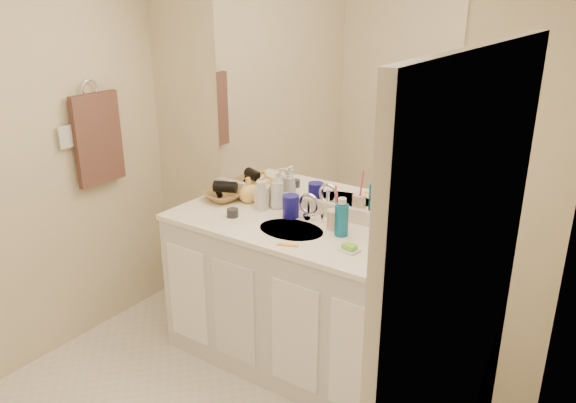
{
  "coord_description": "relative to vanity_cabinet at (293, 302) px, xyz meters",
  "views": [
    {
      "loc": [
        1.55,
        -1.29,
        2.08
      ],
      "look_at": [
        0.0,
        0.97,
        1.05
      ],
      "focal_mm": 35.0,
      "sensor_mm": 36.0,
      "label": 1
    }
  ],
  "objects": [
    {
      "name": "wicker_basket",
      "position": [
        -0.6,
        0.12,
        0.48
      ],
      "size": [
        0.28,
        0.28,
        0.06
      ],
      "primitive_type": "imported",
      "rotation": [
        0.0,
        0.0,
        -0.23
      ],
      "color": "olive",
      "rests_on": "countertop"
    },
    {
      "name": "hand_towel",
      "position": [
        -1.25,
        -0.25,
        0.82
      ],
      "size": [
        0.04,
        0.32,
        0.55
      ],
      "primitive_type": "cube",
      "color": "#321F1B",
      "rests_on": "towel_ring"
    },
    {
      "name": "vanity_cabinet",
      "position": [
        0.0,
        0.0,
        0.0
      ],
      "size": [
        1.5,
        0.55,
        0.85
      ],
      "primitive_type": "cube",
      "color": "silver",
      "rests_on": "floor"
    },
    {
      "name": "soap_bottle_yellow",
      "position": [
        -0.45,
        0.19,
        0.53
      ],
      "size": [
        0.14,
        0.14,
        0.16
      ],
      "primitive_type": "imported",
      "rotation": [
        0.0,
        0.0,
        -0.21
      ],
      "color": "#F6C25F",
      "rests_on": "countertop"
    },
    {
      "name": "soap_bottle_white",
      "position": [
        -0.25,
        0.2,
        0.57
      ],
      "size": [
        0.09,
        0.09,
        0.22
      ],
      "primitive_type": "imported",
      "rotation": [
        0.0,
        0.0,
        0.02
      ],
      "color": "silver",
      "rests_on": "countertop"
    },
    {
      "name": "wall_back",
      "position": [
        0.0,
        0.28,
        0.77
      ],
      "size": [
        2.6,
        0.02,
        2.4
      ],
      "primitive_type": "cube",
      "color": "beige",
      "rests_on": "floor"
    },
    {
      "name": "faucet",
      "position": [
        0.0,
        0.16,
        0.51
      ],
      "size": [
        0.02,
        0.02,
        0.11
      ],
      "primitive_type": "cylinder",
      "color": "silver",
      "rests_on": "countertop"
    },
    {
      "name": "hair_dryer",
      "position": [
        -0.58,
        0.12,
        0.54
      ],
      "size": [
        0.16,
        0.12,
        0.07
      ],
      "primitive_type": "cylinder",
      "rotation": [
        0.0,
        1.57,
        0.4
      ],
      "color": "black",
      "rests_on": "wicker_basket"
    },
    {
      "name": "dark_jar",
      "position": [
        -0.38,
        -0.06,
        0.48
      ],
      "size": [
        0.07,
        0.07,
        0.05
      ],
      "primitive_type": "cylinder",
      "rotation": [
        0.0,
        0.0,
        -0.12
      ],
      "color": "#25262A",
      "rests_on": "countertop"
    },
    {
      "name": "mirror",
      "position": [
        0.0,
        0.27,
        1.14
      ],
      "size": [
        1.48,
        0.01,
        1.2
      ],
      "primitive_type": "cube",
      "color": "white",
      "rests_on": "wall_back"
    },
    {
      "name": "wall_right",
      "position": [
        1.3,
        -1.02,
        0.77
      ],
      "size": [
        0.02,
        2.6,
        2.4
      ],
      "primitive_type": "cube",
      "color": "beige",
      "rests_on": "floor"
    },
    {
      "name": "towel_ring",
      "position": [
        -1.27,
        -0.25,
        1.12
      ],
      "size": [
        0.01,
        0.11,
        0.11
      ],
      "primitive_type": "torus",
      "rotation": [
        0.0,
        1.57,
        0.0
      ],
      "color": "silver",
      "rests_on": "wall_left"
    },
    {
      "name": "switch_plate",
      "position": [
        -1.27,
        -0.45,
        0.88
      ],
      "size": [
        0.01,
        0.08,
        0.13
      ],
      "primitive_type": "cube",
      "color": "silver",
      "rests_on": "wall_left"
    },
    {
      "name": "green_soap",
      "position": [
        0.39,
        -0.08,
        0.48
      ],
      "size": [
        0.07,
        0.06,
        0.02
      ],
      "primitive_type": "cube",
      "rotation": [
        0.0,
        0.0,
        -0.17
      ],
      "color": "#77D333",
      "rests_on": "soap_dish"
    },
    {
      "name": "blue_mug",
      "position": [
        -0.1,
        0.13,
        0.52
      ],
      "size": [
        0.1,
        0.1,
        0.13
      ],
      "primitive_type": "cylinder",
      "rotation": [
        0.0,
        0.0,
        -0.09
      ],
      "color": "navy",
      "rests_on": "countertop"
    },
    {
      "name": "mouthwash_bottle",
      "position": [
        0.26,
        0.07,
        0.54
      ],
      "size": [
        0.1,
        0.1,
        0.17
      ],
      "primitive_type": "cylinder",
      "rotation": [
        0.0,
        0.0,
        -0.41
      ],
      "color": "#0B6089",
      "rests_on": "countertop"
    },
    {
      "name": "orange_comb",
      "position": [
        0.1,
        -0.2,
        0.46
      ],
      "size": [
        0.11,
        0.06,
        0.0
      ],
      "primitive_type": "cube",
      "rotation": [
        0.0,
        0.0,
        0.38
      ],
      "color": "orange",
      "rests_on": "countertop"
    },
    {
      "name": "soap_bottle_cream",
      "position": [
        -0.33,
        0.17,
        0.55
      ],
      "size": [
        0.11,
        0.11,
        0.19
      ],
      "primitive_type": "imported",
      "rotation": [
        0.0,
        0.0,
        0.42
      ],
      "color": "beige",
      "rests_on": "countertop"
    },
    {
      "name": "tan_cup",
      "position": [
        0.18,
        0.12,
        0.51
      ],
      "size": [
        0.1,
        0.1,
        0.11
      ],
      "primitive_type": "cylinder",
      "rotation": [
        0.0,
        0.0,
        0.41
      ],
      "color": "beige",
      "rests_on": "countertop"
    },
    {
      "name": "extra_white_bottle",
      "position": [
        -0.3,
        0.12,
        0.54
      ],
      "size": [
        0.06,
        0.06,
        0.18
      ],
      "primitive_type": "cylinder",
      "rotation": [
        0.0,
        0.0,
        0.07
      ],
      "color": "silver",
      "rests_on": "countertop"
    },
    {
      "name": "toothbrush",
      "position": [
        0.19,
        0.12,
        0.6
      ],
      "size": [
        0.02,
        0.04,
        0.21
      ],
      "primitive_type": "cylinder",
      "rotation": [
        0.14,
        0.0,
        0.24
      ],
      "color": "#F13F63",
      "rests_on": "tan_cup"
    },
    {
      "name": "sink_basin",
      "position": [
        0.0,
        -0.02,
        0.44
      ],
      "size": [
        0.37,
        0.37,
        0.02
      ],
      "primitive_type": "cylinder",
      "color": "beige",
      "rests_on": "countertop"
    },
    {
      "name": "soap_dish",
      "position": [
        0.39,
        -0.08,
        0.46
      ],
      "size": [
        0.11,
        0.09,
        0.01
      ],
      "primitive_type": "cube",
      "rotation": [
        0.0,
        0.0,
        -0.22
      ],
      "color": "white",
      "rests_on": "countertop"
    },
    {
      "name": "countertop",
      "position": [
        0.0,
        0.0,
        0.44
      ],
      "size": [
        1.52,
        0.57,
        0.03
      ],
      "primitive_type": "cube",
      "color": "white",
      "rests_on": "vanity_cabinet"
    },
    {
      "name": "backsplash",
      "position": [
        0.0,
        0.26,
        0.5
      ],
      "size": [
        1.52,
        0.03,
        0.08
      ],
      "primitive_type": "cube",
      "color": "silver",
      "rests_on": "countertop"
    }
  ]
}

